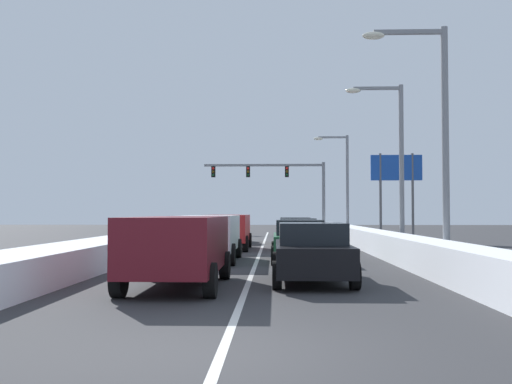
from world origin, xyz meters
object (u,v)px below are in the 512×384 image
Objects in this scene: suv_red_center_lane_third at (228,228)px; roadside_sign_right at (396,177)px; sedan_tan_right_lane_fourth at (295,230)px; street_lamp_right_far at (342,175)px; street_lamp_right_mid at (393,151)px; sedan_silver_right_lane_third at (297,234)px; street_lamp_right_near at (433,122)px; traffic_light_gantry at (281,179)px; sedan_black_right_lane_nearest at (312,252)px; suv_white_center_lane_second at (209,233)px; sedan_gray_center_lane_fourth at (232,230)px; suv_maroon_center_lane_nearest at (178,244)px; sedan_green_right_lane_second at (299,240)px.

suv_red_center_lane_third is 13.36m from roadside_sign_right.
sedan_tan_right_lane_fourth is 0.59× the size of street_lamp_right_far.
street_lamp_right_mid is at bearing -88.88° from street_lamp_right_far.
sedan_silver_right_lane_third is 0.59× the size of street_lamp_right_near.
traffic_light_gantry is (-0.54, 22.86, 3.96)m from sedan_silver_right_lane_third.
roadside_sign_right is at bearing 72.54° from sedan_black_right_lane_nearest.
traffic_light_gantry reaches higher than sedan_tan_right_lane_fourth.
traffic_light_gantry reaches higher than suv_white_center_lane_second.
suv_red_center_lane_third is at bearing -139.49° from roadside_sign_right.
sedan_black_right_lane_nearest and sedan_gray_center_lane_fourth have the same top height.
traffic_light_gantry is (3.07, 16.27, 3.96)m from sedan_gray_center_lane_fourth.
street_lamp_right_mid reaches higher than suv_maroon_center_lane_nearest.
suv_maroon_center_lane_nearest is at bearing -90.00° from suv_red_center_lane_third.
sedan_green_right_lane_second is 0.59× the size of street_lamp_right_mid.
street_lamp_right_far is at bearing 71.60° from suv_white_center_lane_second.
suv_red_center_lane_third is 8.61m from street_lamp_right_mid.
sedan_green_right_lane_second is at bearing -0.92° from suv_white_center_lane_second.
sedan_silver_right_lane_third is at bearing 172.70° from street_lamp_right_mid.
sedan_green_right_lane_second is at bearing -113.97° from roadside_sign_right.
sedan_tan_right_lane_fourth is 0.92× the size of suv_maroon_center_lane_nearest.
sedan_black_right_lane_nearest is at bearing -89.29° from sedan_green_right_lane_second.
traffic_light_gantry is at bearing 97.86° from street_lamp_right_near.
sedan_silver_right_lane_third is at bearing -61.25° from sedan_gray_center_lane_fourth.
sedan_tan_right_lane_fourth is 12.26m from suv_white_center_lane_second.
suv_white_center_lane_second is 0.89× the size of roadside_sign_right.
sedan_black_right_lane_nearest is 0.92× the size of suv_maroon_center_lane_nearest.
sedan_green_right_lane_second is at bearing -91.78° from sedan_silver_right_lane_third.
roadside_sign_right is (10.16, 2.36, 3.25)m from sedan_gray_center_lane_fourth.
sedan_black_right_lane_nearest is at bearing -111.12° from street_lamp_right_mid.
suv_white_center_lane_second is (-3.28, 0.05, 0.25)m from sedan_green_right_lane_second.
roadside_sign_right is at bearing 81.55° from street_lamp_right_near.
sedan_green_right_lane_second is 0.92× the size of suv_white_center_lane_second.
sedan_gray_center_lane_fourth is 0.82× the size of roadside_sign_right.
roadside_sign_right is at bearing 77.24° from street_lamp_right_mid.
sedan_silver_right_lane_third is 11.56m from roadside_sign_right.
suv_white_center_lane_second is 10.31m from street_lamp_right_mid.
sedan_silver_right_lane_third and sedan_gray_center_lane_fourth have the same top height.
street_lamp_right_mid is (4.39, -0.56, 3.87)m from sedan_silver_right_lane_third.
suv_maroon_center_lane_nearest is 13.95m from suv_red_center_lane_third.
sedan_black_right_lane_nearest is at bearing 20.47° from suv_maroon_center_lane_nearest.
street_lamp_right_far is at bearing 52.19° from sedan_gray_center_lane_fourth.
sedan_green_right_lane_second is 1.00× the size of sedan_gray_center_lane_fourth.
suv_red_center_lane_third is (-3.23, 12.74, 0.25)m from sedan_black_right_lane_nearest.
roadside_sign_right is (6.74, 15.16, 3.25)m from sedan_green_right_lane_second.
street_lamp_right_far is at bearing 79.39° from sedan_green_right_lane_second.
traffic_light_gantry reaches higher than sedan_gray_center_lane_fourth.
traffic_light_gantry is 1.38× the size of street_lamp_right_mid.
roadside_sign_right is (2.15, 9.51, -0.62)m from street_lamp_right_mid.
sedan_black_right_lane_nearest and sedan_silver_right_lane_third have the same top height.
sedan_gray_center_lane_fourth is at bearing 115.52° from street_lamp_right_near.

